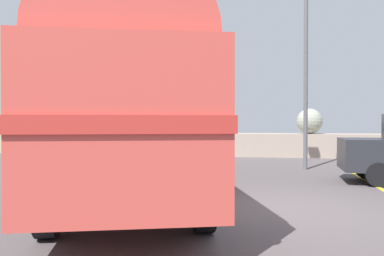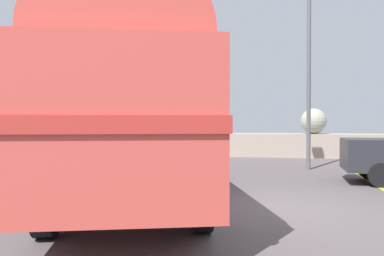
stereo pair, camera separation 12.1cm
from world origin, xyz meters
TOP-DOWN VIEW (x-y plane):
  - ground at (0.00, 0.00)m, footprint 32.00×26.00m
  - breakwater at (-0.02, 11.80)m, footprint 31.36×1.83m
  - vintage_coach at (-2.71, 0.37)m, footprint 4.92×8.90m
  - lamp_post at (1.29, 6.55)m, footprint 1.27×0.33m

SIDE VIEW (x-z plane):
  - ground at x=0.00m, z-range 0.00..0.02m
  - breakwater at x=-0.02m, z-range -0.52..1.77m
  - vintage_coach at x=-2.71m, z-range 0.20..3.90m
  - lamp_post at x=1.29m, z-range 0.41..6.61m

